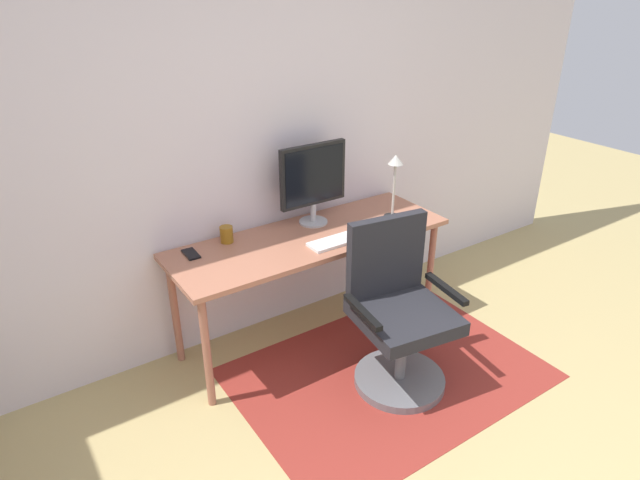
{
  "coord_description": "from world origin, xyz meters",
  "views": [
    {
      "loc": [
        -1.31,
        -0.65,
        2.14
      ],
      "look_at": [
        0.19,
        1.59,
        0.82
      ],
      "focal_mm": 30.67,
      "sensor_mm": 36.0,
      "label": 1
    }
  ],
  "objects_px": {
    "monitor": "(313,178)",
    "keyboard": "(342,239)",
    "office_chair": "(398,319)",
    "coffee_cup": "(227,234)",
    "computer_mouse": "(386,227)",
    "desk": "(311,246)",
    "cell_phone": "(191,254)",
    "desk_lamp": "(395,176)"
  },
  "relations": [
    {
      "from": "monitor",
      "to": "keyboard",
      "type": "bearing_deg",
      "value": -90.09
    },
    {
      "from": "office_chair",
      "to": "keyboard",
      "type": "bearing_deg",
      "value": 104.91
    },
    {
      "from": "coffee_cup",
      "to": "computer_mouse",
      "type": "bearing_deg",
      "value": -23.68
    },
    {
      "from": "monitor",
      "to": "computer_mouse",
      "type": "relative_size",
      "value": 4.89
    },
    {
      "from": "desk",
      "to": "coffee_cup",
      "type": "xyz_separation_m",
      "value": [
        -0.45,
        0.2,
        0.12
      ]
    },
    {
      "from": "keyboard",
      "to": "cell_phone",
      "type": "distance_m",
      "value": 0.87
    },
    {
      "from": "monitor",
      "to": "coffee_cup",
      "type": "relative_size",
      "value": 5.23
    },
    {
      "from": "desk_lamp",
      "to": "office_chair",
      "type": "bearing_deg",
      "value": -126.38
    },
    {
      "from": "desk_lamp",
      "to": "office_chair",
      "type": "height_order",
      "value": "desk_lamp"
    },
    {
      "from": "cell_phone",
      "to": "keyboard",
      "type": "bearing_deg",
      "value": -20.38
    },
    {
      "from": "keyboard",
      "to": "coffee_cup",
      "type": "height_order",
      "value": "coffee_cup"
    },
    {
      "from": "desk_lamp",
      "to": "monitor",
      "type": "bearing_deg",
      "value": 154.15
    },
    {
      "from": "keyboard",
      "to": "office_chair",
      "type": "relative_size",
      "value": 0.45
    },
    {
      "from": "coffee_cup",
      "to": "cell_phone",
      "type": "bearing_deg",
      "value": -171.44
    },
    {
      "from": "computer_mouse",
      "to": "desk_lamp",
      "type": "bearing_deg",
      "value": 37.88
    },
    {
      "from": "keyboard",
      "to": "desk_lamp",
      "type": "bearing_deg",
      "value": 11.03
    },
    {
      "from": "keyboard",
      "to": "office_chair",
      "type": "bearing_deg",
      "value": -83.44
    },
    {
      "from": "desk_lamp",
      "to": "cell_phone",
      "type": "bearing_deg",
      "value": 169.37
    },
    {
      "from": "coffee_cup",
      "to": "office_chair",
      "type": "height_order",
      "value": "office_chair"
    },
    {
      "from": "cell_phone",
      "to": "office_chair",
      "type": "distance_m",
      "value": 1.21
    },
    {
      "from": "desk",
      "to": "computer_mouse",
      "type": "height_order",
      "value": "computer_mouse"
    },
    {
      "from": "computer_mouse",
      "to": "desk_lamp",
      "type": "xyz_separation_m",
      "value": [
        0.15,
        0.11,
        0.27
      ]
    },
    {
      "from": "desk",
      "to": "keyboard",
      "type": "height_order",
      "value": "keyboard"
    },
    {
      "from": "desk_lamp",
      "to": "computer_mouse",
      "type": "bearing_deg",
      "value": -142.12
    },
    {
      "from": "office_chair",
      "to": "computer_mouse",
      "type": "bearing_deg",
      "value": 67.64
    },
    {
      "from": "monitor",
      "to": "cell_phone",
      "type": "relative_size",
      "value": 3.63
    },
    {
      "from": "keyboard",
      "to": "coffee_cup",
      "type": "xyz_separation_m",
      "value": [
        -0.57,
        0.36,
        0.04
      ]
    },
    {
      "from": "cell_phone",
      "to": "desk_lamp",
      "type": "relative_size",
      "value": 0.33
    },
    {
      "from": "desk",
      "to": "coffee_cup",
      "type": "height_order",
      "value": "coffee_cup"
    },
    {
      "from": "keyboard",
      "to": "office_chair",
      "type": "xyz_separation_m",
      "value": [
        0.05,
        -0.46,
        -0.32
      ]
    },
    {
      "from": "cell_phone",
      "to": "desk",
      "type": "bearing_deg",
      "value": -11.89
    },
    {
      "from": "coffee_cup",
      "to": "keyboard",
      "type": "bearing_deg",
      "value": -32.47
    },
    {
      "from": "monitor",
      "to": "cell_phone",
      "type": "height_order",
      "value": "monitor"
    },
    {
      "from": "keyboard",
      "to": "computer_mouse",
      "type": "height_order",
      "value": "computer_mouse"
    },
    {
      "from": "monitor",
      "to": "computer_mouse",
      "type": "height_order",
      "value": "monitor"
    },
    {
      "from": "cell_phone",
      "to": "office_chair",
      "type": "height_order",
      "value": "office_chair"
    },
    {
      "from": "coffee_cup",
      "to": "monitor",
      "type": "bearing_deg",
      "value": -5.13
    },
    {
      "from": "desk",
      "to": "cell_phone",
      "type": "relative_size",
      "value": 12.36
    },
    {
      "from": "desk",
      "to": "office_chair",
      "type": "bearing_deg",
      "value": -74.64
    },
    {
      "from": "computer_mouse",
      "to": "office_chair",
      "type": "relative_size",
      "value": 0.11
    },
    {
      "from": "monitor",
      "to": "desk_lamp",
      "type": "bearing_deg",
      "value": -25.85
    },
    {
      "from": "keyboard",
      "to": "cell_phone",
      "type": "relative_size",
      "value": 3.07
    }
  ]
}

